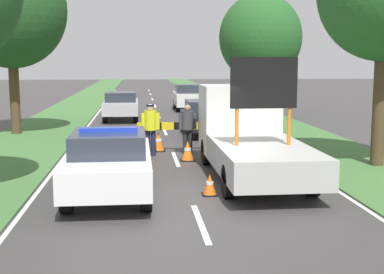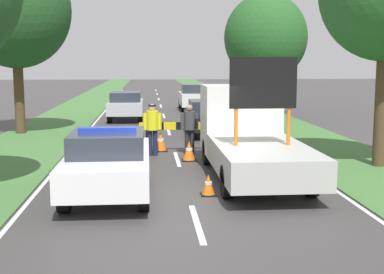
{
  "view_description": "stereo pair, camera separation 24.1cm",
  "coord_description": "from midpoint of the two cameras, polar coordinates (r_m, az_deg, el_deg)",
  "views": [
    {
      "loc": [
        -1.16,
        -12.04,
        3.09
      ],
      "look_at": [
        0.24,
        1.88,
        1.1
      ],
      "focal_mm": 50.0,
      "sensor_mm": 36.0,
      "label": 1
    },
    {
      "loc": [
        -0.92,
        -12.06,
        3.09
      ],
      "look_at": [
        0.24,
        1.88,
        1.1
      ],
      "focal_mm": 50.0,
      "sensor_mm": 36.0,
      "label": 2
    }
  ],
  "objects": [
    {
      "name": "roadside_tree_near_left",
      "position": [
        23.93,
        -19.06,
        12.67
      ],
      "size": [
        4.59,
        4.59,
        7.61
      ],
      "color": "#4C3823",
      "rests_on": "ground"
    },
    {
      "name": "grass_verge_right",
      "position": [
        32.83,
        5.55,
        2.68
      ],
      "size": [
        3.42,
        120.0,
        0.03
      ],
      "color": "#427038",
      "rests_on": "ground"
    },
    {
      "name": "traffic_cone_near_police",
      "position": [
        16.69,
        -0.88,
        -1.5
      ],
      "size": [
        0.45,
        0.45,
        0.62
      ],
      "color": "black",
      "rests_on": "ground"
    },
    {
      "name": "ground_plane",
      "position": [
        12.48,
        -0.8,
        -6.24
      ],
      "size": [
        160.0,
        160.0,
        0.0
      ],
      "primitive_type": "plane",
      "color": "#3D3A3A"
    },
    {
      "name": "work_truck",
      "position": [
        14.76,
        5.54,
        0.3
      ],
      "size": [
        2.2,
        6.31,
        3.19
      ],
      "rotation": [
        0.0,
        0.0,
        3.09
      ],
      "color": "white",
      "rests_on": "ground"
    },
    {
      "name": "queued_car_sedan_black",
      "position": [
        22.66,
        1.16,
        2.17
      ],
      "size": [
        1.85,
        4.24,
        1.46
      ],
      "rotation": [
        0.0,
        0.0,
        3.14
      ],
      "color": "black",
      "rests_on": "ground"
    },
    {
      "name": "roadside_tree_near_right",
      "position": [
        30.77,
        7.08,
        10.46
      ],
      "size": [
        4.66,
        4.66,
        6.85
      ],
      "color": "#4C3823",
      "rests_on": "ground"
    },
    {
      "name": "police_car",
      "position": [
        12.5,
        -9.33,
        -2.61
      ],
      "size": [
        1.87,
        4.68,
        1.6
      ],
      "rotation": [
        0.0,
        0.0,
        -0.02
      ],
      "color": "white",
      "rests_on": "ground"
    },
    {
      "name": "pedestrian_civilian",
      "position": [
        17.77,
        -0.86,
        1.25
      ],
      "size": [
        0.6,
        0.38,
        1.66
      ],
      "rotation": [
        0.0,
        0.0,
        -0.02
      ],
      "color": "#232326",
      "rests_on": "ground"
    },
    {
      "name": "grass_verge_left",
      "position": [
        32.48,
        -13.44,
        2.44
      ],
      "size": [
        3.42,
        120.0,
        0.03
      ],
      "color": "#427038",
      "rests_on": "ground"
    },
    {
      "name": "traffic_cone_behind_barrier",
      "position": [
        12.43,
        1.35,
        -5.12
      ],
      "size": [
        0.36,
        0.36,
        0.5
      ],
      "color": "black",
      "rests_on": "ground"
    },
    {
      "name": "queued_car_van_white",
      "position": [
        34.05,
        -0.5,
        4.28
      ],
      "size": [
        1.86,
        3.91,
        1.63
      ],
      "rotation": [
        0.0,
        0.0,
        3.14
      ],
      "color": "silver",
      "rests_on": "ground"
    },
    {
      "name": "lane_markings",
      "position": [
        26.88,
        -3.51,
        1.49
      ],
      "size": [
        7.25,
        63.83,
        0.01
      ],
      "color": "silver",
      "rests_on": "ground"
    },
    {
      "name": "queued_car_sedan_silver",
      "position": [
        28.52,
        -7.81,
        3.39
      ],
      "size": [
        1.78,
        4.31,
        1.49
      ],
      "rotation": [
        0.0,
        0.0,
        3.14
      ],
      "color": "#B2B2B7",
      "rests_on": "ground"
    },
    {
      "name": "traffic_cone_near_truck",
      "position": [
        18.52,
        -3.99,
        -0.49
      ],
      "size": [
        0.49,
        0.49,
        0.67
      ],
      "color": "black",
      "rests_on": "ground"
    },
    {
      "name": "road_barrier",
      "position": [
        18.36,
        -2.33,
        0.99
      ],
      "size": [
        2.51,
        0.08,
        1.01
      ],
      "rotation": [
        0.0,
        0.0,
        0.03
      ],
      "color": "black",
      "rests_on": "ground"
    },
    {
      "name": "police_officer",
      "position": [
        17.55,
        -4.85,
        1.28
      ],
      "size": [
        0.61,
        0.39,
        1.71
      ],
      "rotation": [
        0.0,
        0.0,
        2.82
      ],
      "color": "#191E38",
      "rests_on": "ground"
    },
    {
      "name": "traffic_cone_centre_front",
      "position": [
        15.69,
        -10.89,
        -2.37
      ],
      "size": [
        0.41,
        0.41,
        0.56
      ],
      "color": "black",
      "rests_on": "ground"
    }
  ]
}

